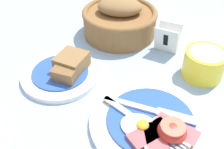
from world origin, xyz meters
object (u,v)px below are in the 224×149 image
(bread_plate, at_px, (64,71))
(teaspoon_by_saucer, at_px, (0,128))
(number_card, at_px, (167,39))
(sugar_cup, at_px, (204,63))
(bread_basket, at_px, (120,20))
(breakfast_plate, at_px, (152,123))

(bread_plate, distance_m, teaspoon_by_saucer, 0.19)
(number_card, relative_size, teaspoon_by_saucer, 0.44)
(teaspoon_by_saucer, bearing_deg, sugar_cup, 80.39)
(bread_basket, bearing_deg, sugar_cup, -20.97)
(teaspoon_by_saucer, bearing_deg, breakfast_plate, 60.85)
(bread_plate, bearing_deg, breakfast_plate, -15.06)
(number_card, xyz_separation_m, teaspoon_by_saucer, (-0.22, -0.38, -0.03))
(breakfast_plate, height_order, teaspoon_by_saucer, breakfast_plate)
(sugar_cup, bearing_deg, bread_basket, 159.03)
(number_card, bearing_deg, bread_plate, -131.26)
(number_card, bearing_deg, breakfast_plate, -78.07)
(breakfast_plate, xyz_separation_m, bread_basket, (-0.18, 0.29, 0.03))
(breakfast_plate, bearing_deg, number_card, 98.86)
(sugar_cup, bearing_deg, teaspoon_by_saucer, -135.79)
(breakfast_plate, relative_size, number_card, 3.17)
(bread_plate, xyz_separation_m, teaspoon_by_saucer, (-0.03, -0.18, -0.01))
(bread_basket, xyz_separation_m, number_card, (0.14, -0.03, -0.01))
(teaspoon_by_saucer, bearing_deg, number_card, 95.86)
(breakfast_plate, bearing_deg, teaspoon_by_saucer, -155.33)
(bread_plate, bearing_deg, bread_basket, 78.21)
(sugar_cup, relative_size, number_card, 1.28)
(bread_plate, height_order, number_card, number_card)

